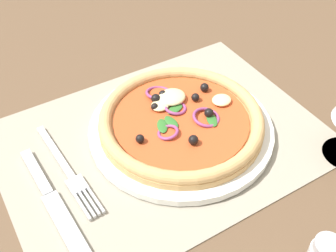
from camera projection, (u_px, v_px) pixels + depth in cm
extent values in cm
cube|color=brown|center=(162.00, 147.00, 59.97)|extent=(190.00, 140.00, 2.40)
cube|color=gray|center=(162.00, 140.00, 59.00)|extent=(44.14, 32.49, 0.40)
cylinder|color=silver|center=(179.00, 126.00, 59.93)|extent=(26.17, 26.17, 1.06)
cylinder|color=tan|center=(179.00, 121.00, 59.21)|extent=(23.19, 23.19, 1.00)
torus|color=tan|center=(179.00, 117.00, 58.62)|extent=(23.13, 23.13, 1.80)
cylinder|color=#C64C23|center=(179.00, 118.00, 58.76)|extent=(19.01, 19.01, 0.30)
ellipsoid|color=beige|center=(222.00, 100.00, 60.62)|extent=(2.88, 2.59, 0.86)
ellipsoid|color=beige|center=(172.00, 97.00, 60.84)|extent=(4.09, 3.68, 1.23)
ellipsoid|color=beige|center=(160.00, 105.00, 59.81)|extent=(2.68, 2.41, 0.80)
sphere|color=black|center=(163.00, 94.00, 61.29)|extent=(1.21, 1.21, 1.21)
sphere|color=black|center=(204.00, 87.00, 62.39)|extent=(1.31, 1.31, 1.31)
sphere|color=black|center=(209.00, 113.00, 58.27)|extent=(1.34, 1.34, 1.34)
sphere|color=black|center=(193.00, 140.00, 54.48)|extent=(1.34, 1.34, 1.34)
sphere|color=black|center=(155.00, 107.00, 59.40)|extent=(1.07, 1.07, 1.07)
sphere|color=black|center=(195.00, 97.00, 60.81)|extent=(1.21, 1.21, 1.21)
sphere|color=black|center=(140.00, 139.00, 54.76)|extent=(1.18, 1.18, 1.18)
sphere|color=black|center=(156.00, 98.00, 60.49)|extent=(1.37, 1.37, 1.37)
torus|color=#8E3D75|center=(175.00, 107.00, 59.72)|extent=(3.33, 3.30, 0.97)
torus|color=#8E3D75|center=(206.00, 117.00, 58.23)|extent=(3.95, 3.91, 1.21)
torus|color=#8E3D75|center=(159.00, 93.00, 62.06)|extent=(4.11, 4.03, 1.59)
torus|color=#8E3D75|center=(170.00, 131.00, 56.23)|extent=(3.08, 3.01, 1.37)
ellipsoid|color=#2D6B28|center=(170.00, 121.00, 57.83)|extent=(1.50, 2.85, 0.30)
ellipsoid|color=#2D6B28|center=(212.00, 120.00, 57.95)|extent=(2.27, 3.11, 0.30)
ellipsoid|color=#2D6B28|center=(160.00, 125.00, 57.21)|extent=(2.40, 3.13, 0.30)
ellipsoid|color=#2D6B28|center=(175.00, 109.00, 59.57)|extent=(3.07, 2.10, 0.30)
cube|color=silver|center=(55.00, 152.00, 56.80)|extent=(1.49, 11.19, 0.44)
cube|color=silver|center=(77.00, 185.00, 52.72)|extent=(2.33, 2.63, 0.44)
cube|color=silver|center=(82.00, 207.00, 50.31)|extent=(0.55, 4.33, 0.44)
cube|color=silver|center=(87.00, 205.00, 50.56)|extent=(0.55, 4.33, 0.44)
cube|color=silver|center=(91.00, 202.00, 50.80)|extent=(0.55, 4.33, 0.44)
cube|color=silver|center=(96.00, 200.00, 51.04)|extent=(0.55, 4.33, 0.44)
cube|color=silver|center=(36.00, 172.00, 54.10)|extent=(1.63, 8.45, 0.62)
cube|color=silver|center=(68.00, 229.00, 48.14)|extent=(2.46, 11.67, 0.44)
cylinder|color=#ADADB2|center=(328.00, 247.00, 40.37)|extent=(2.88, 2.88, 1.20)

